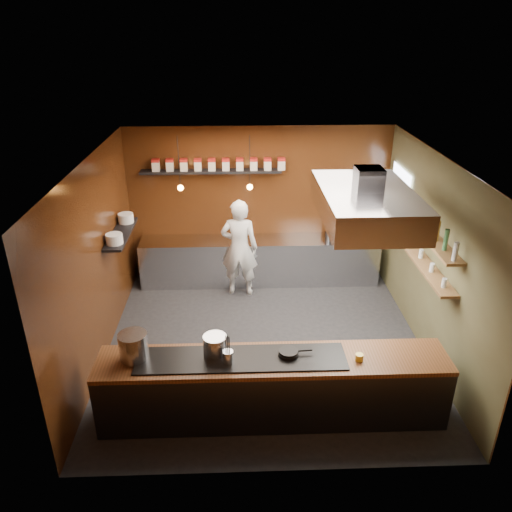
{
  "coord_description": "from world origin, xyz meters",
  "views": [
    {
      "loc": [
        -0.41,
        -6.64,
        4.72
      ],
      "look_at": [
        -0.14,
        0.4,
        1.39
      ],
      "focal_mm": 35.0,
      "sensor_mm": 36.0,
      "label": 1
    }
  ],
  "objects_px": {
    "extractor_hood": "(366,204)",
    "chef": "(239,248)",
    "stockpot_small": "(215,346)",
    "espresso_machine": "(350,226)",
    "stockpot_large": "(133,346)"
  },
  "relations": [
    {
      "from": "chef",
      "to": "espresso_machine",
      "type": "bearing_deg",
      "value": -158.94
    },
    {
      "from": "extractor_hood",
      "to": "stockpot_large",
      "type": "xyz_separation_m",
      "value": [
        -3.02,
        -1.15,
        -1.39
      ]
    },
    {
      "from": "stockpot_small",
      "to": "extractor_hood",
      "type": "bearing_deg",
      "value": 29.05
    },
    {
      "from": "extractor_hood",
      "to": "chef",
      "type": "bearing_deg",
      "value": 128.8
    },
    {
      "from": "stockpot_large",
      "to": "chef",
      "type": "height_order",
      "value": "chef"
    },
    {
      "from": "stockpot_small",
      "to": "chef",
      "type": "bearing_deg",
      "value": 84.29
    },
    {
      "from": "espresso_machine",
      "to": "chef",
      "type": "distance_m",
      "value": 2.21
    },
    {
      "from": "stockpot_large",
      "to": "espresso_machine",
      "type": "height_order",
      "value": "espresso_machine"
    },
    {
      "from": "stockpot_large",
      "to": "chef",
      "type": "bearing_deg",
      "value": 67.96
    },
    {
      "from": "extractor_hood",
      "to": "stockpot_small",
      "type": "relative_size",
      "value": 6.83
    },
    {
      "from": "stockpot_large",
      "to": "espresso_machine",
      "type": "relative_size",
      "value": 0.8
    },
    {
      "from": "stockpot_large",
      "to": "stockpot_small",
      "type": "distance_m",
      "value": 1.0
    },
    {
      "from": "extractor_hood",
      "to": "chef",
      "type": "height_order",
      "value": "extractor_hood"
    },
    {
      "from": "extractor_hood",
      "to": "stockpot_small",
      "type": "distance_m",
      "value": 2.72
    },
    {
      "from": "stockpot_large",
      "to": "chef",
      "type": "distance_m",
      "value": 3.52
    }
  ]
}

